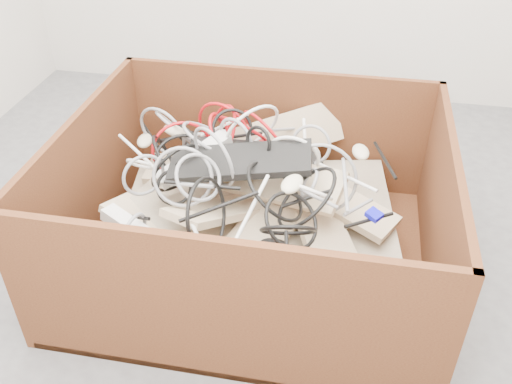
% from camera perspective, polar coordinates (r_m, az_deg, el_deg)
% --- Properties ---
extents(ground, '(3.00, 3.00, 0.00)m').
position_cam_1_polar(ground, '(2.09, -1.30, -7.44)').
color(ground, '#4C4C4E').
rests_on(ground, ground).
extents(cardboard_box, '(1.26, 1.05, 0.55)m').
position_cam_1_polar(cardboard_box, '(2.02, -0.61, -4.06)').
color(cardboard_box, '#3D1B0F').
rests_on(cardboard_box, ground).
extents(keyboard_pile, '(1.02, 1.00, 0.35)m').
position_cam_1_polar(keyboard_pile, '(1.96, 0.20, 0.01)').
color(keyboard_pile, '#CBB28F').
rests_on(keyboard_pile, cardboard_box).
extents(mice_scatter, '(0.91, 0.77, 0.20)m').
position_cam_1_polar(mice_scatter, '(1.90, -3.14, 1.16)').
color(mice_scatter, beige).
rests_on(mice_scatter, keyboard_pile).
extents(power_strip_left, '(0.23, 0.26, 0.12)m').
position_cam_1_polar(power_strip_left, '(1.96, -6.30, 3.38)').
color(power_strip_left, silver).
rests_on(power_strip_left, keyboard_pile).
extents(power_strip_right, '(0.27, 0.16, 0.09)m').
position_cam_1_polar(power_strip_right, '(1.77, -11.85, -4.03)').
color(power_strip_right, silver).
rests_on(power_strip_right, keyboard_pile).
extents(vga_plug, '(0.06, 0.06, 0.03)m').
position_cam_1_polar(vga_plug, '(1.78, 11.87, -2.27)').
color(vga_plug, '#0D0EC7').
rests_on(vga_plug, keyboard_pile).
extents(cable_tangle, '(1.02, 0.84, 0.42)m').
position_cam_1_polar(cable_tangle, '(1.92, -2.70, 3.28)').
color(cable_tangle, gray).
rests_on(cable_tangle, keyboard_pile).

